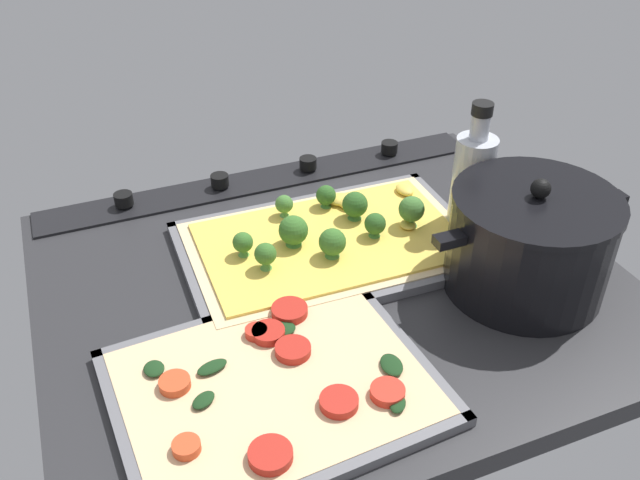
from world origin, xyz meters
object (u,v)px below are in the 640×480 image
(cooking_pot, at_px, (529,243))
(oil_bottle, at_px, (472,182))
(broccoli_pizza, at_px, (331,237))
(baking_tray_back, at_px, (274,389))
(veggie_pizza_back, at_px, (275,383))
(baking_tray_front, at_px, (330,248))

(cooking_pot, xyz_separation_m, oil_bottle, (-0.00, -0.14, 0.01))
(broccoli_pizza, relative_size, oil_bottle, 1.95)
(broccoli_pizza, xyz_separation_m, baking_tray_back, (0.16, 0.22, -0.01))
(baking_tray_back, height_order, cooking_pot, cooking_pot)
(broccoli_pizza, xyz_separation_m, veggie_pizza_back, (0.16, 0.22, -0.01))
(baking_tray_front, bearing_deg, broccoli_pizza, -132.05)
(cooking_pot, bearing_deg, baking_tray_front, -39.40)
(veggie_pizza_back, bearing_deg, baking_tray_back, 24.21)
(veggie_pizza_back, distance_m, oil_bottle, 0.41)
(veggie_pizza_back, bearing_deg, baking_tray_front, -125.64)
(cooking_pot, bearing_deg, oil_bottle, -90.68)
(veggie_pizza_back, height_order, oil_bottle, oil_bottle)
(veggie_pizza_back, bearing_deg, cooking_pot, -171.61)
(oil_bottle, bearing_deg, broccoli_pizza, -8.84)
(veggie_pizza_back, xyz_separation_m, oil_bottle, (-0.35, -0.19, 0.07))
(baking_tray_back, relative_size, veggie_pizza_back, 1.08)
(baking_tray_front, height_order, oil_bottle, oil_bottle)
(baking_tray_back, height_order, oil_bottle, oil_bottle)
(baking_tray_front, distance_m, baking_tray_back, 0.27)
(baking_tray_back, height_order, veggie_pizza_back, veggie_pizza_back)
(veggie_pizza_back, xyz_separation_m, cooking_pot, (-0.35, -0.05, 0.06))
(cooking_pot, height_order, oil_bottle, oil_bottle)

